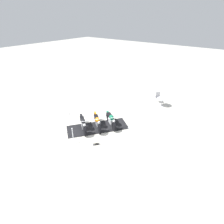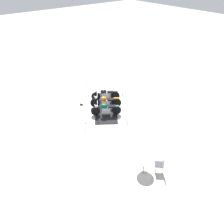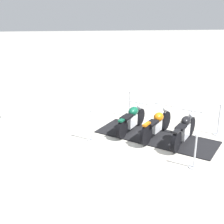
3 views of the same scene
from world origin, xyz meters
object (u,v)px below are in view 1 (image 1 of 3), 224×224
stanchion_right_front (73,138)px  info_placard (96,144)px  motorcycle_black (83,124)px  stanchion_left_front (70,117)px  motorcycle_forest (111,120)px  stanchion_left_rear (116,111)px  cafe_table (162,100)px  motorcycle_copper (97,122)px  cafe_chair_near_table (158,97)px  stanchion_right_rear (128,129)px

stanchion_right_front → info_placard: 1.39m
motorcycle_black → info_placard: size_ratio=4.64×
stanchion_left_front → stanchion_right_front: 2.70m
motorcycle_forest → stanchion_left_front: bearing=-118.4°
stanchion_left_rear → cafe_table: size_ratio=1.27×
motorcycle_copper → cafe_chair_near_table: size_ratio=1.91×
motorcycle_forest → cafe_chair_near_table: motorcycle_forest is taller
stanchion_left_front → cafe_table: stanchion_left_front is taller
stanchion_left_front → motorcycle_copper: bearing=105.3°
cafe_chair_near_table → motorcycle_black: bearing=-62.4°
motorcycle_forest → motorcycle_black: bearing=-91.7°
stanchion_left_rear → cafe_chair_near_table: bearing=159.7°
stanchion_left_front → cafe_chair_near_table: (-6.98, 3.63, 0.18)m
stanchion_left_rear → stanchion_right_front: bearing=0.9°
motorcycle_forest → cafe_table: (-5.04, 1.50, 0.07)m
motorcycle_forest → cafe_chair_near_table: size_ratio=1.86×
stanchion_right_rear → cafe_chair_near_table: bearing=-173.7°
info_placard → stanchion_right_rear: bearing=-168.7°
stanchion_left_rear → cafe_table: 4.17m
stanchion_right_front → cafe_chair_near_table: size_ratio=1.20×
stanchion_left_front → cafe_table: (-6.41, 4.23, 0.20)m
stanchion_left_front → cafe_table: 7.68m
info_placard → cafe_table: (-7.26, 0.94, 0.49)m
stanchion_right_rear → motorcycle_black: bearing=-62.4°
motorcycle_copper → stanchion_left_rear: 2.24m
motorcycle_black → stanchion_left_front: size_ratio=1.76×
motorcycle_forest → stanchion_left_rear: size_ratio=1.60×
motorcycle_black → stanchion_left_front: (-0.19, -1.58, -0.13)m
motorcycle_forest → stanchion_right_front: bearing=-65.8°
stanchion_right_rear → stanchion_right_front: size_ratio=0.95×
motorcycle_black → info_placard: motorcycle_black is taller
motorcycle_black → info_placard: 1.88m
cafe_table → cafe_chair_near_table: 0.83m
motorcycle_black → stanchion_right_front: 1.54m
motorcycle_black → stanchion_left_front: 1.59m
motorcycle_black → motorcycle_forest: (-1.56, 1.16, 0.01)m
motorcycle_copper → stanchion_left_rear: size_ratio=1.65×
motorcycle_forest → stanchion_right_rear: 1.54m
motorcycle_forest → stanchion_right_front: size_ratio=1.55×
stanchion_right_front → motorcycle_forest: bearing=169.2°
motorcycle_black → stanchion_right_front: bearing=-31.6°
stanchion_right_rear → cafe_table: size_ratio=1.25×
stanchion_right_front → motorcycle_black: bearing=-157.4°
stanchion_left_front → stanchion_right_rear: bearing=105.9°
motorcycle_black → stanchion_right_rear: (-1.40, 2.69, -0.10)m
stanchion_left_front → info_placard: stanchion_left_front is taller
stanchion_right_rear → stanchion_right_front: 3.52m
cafe_chair_near_table → stanchion_right_rear: bearing=-40.1°
motorcycle_black → cafe_chair_near_table: (-7.16, 2.06, 0.05)m
stanchion_right_rear → info_placard: size_ratio=2.75×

